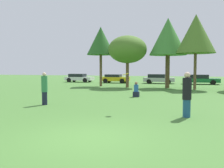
# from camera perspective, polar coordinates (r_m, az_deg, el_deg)

# --- Properties ---
(ground_plane) EXTENTS (120.00, 120.00, 0.00)m
(ground_plane) POSITION_cam_1_polar(r_m,az_deg,el_deg) (7.38, -5.46, -12.49)
(ground_plane) COLOR #477A33
(person_thrower) EXTENTS (0.34, 0.34, 1.84)m
(person_thrower) POSITION_cam_1_polar(r_m,az_deg,el_deg) (14.16, -15.62, -1.02)
(person_thrower) COLOR #191E33
(person_thrower) RESTS_ON ground
(person_catcher) EXTENTS (0.37, 0.37, 1.91)m
(person_catcher) POSITION_cam_1_polar(r_m,az_deg,el_deg) (10.63, 17.22, -2.37)
(person_catcher) COLOR navy
(person_catcher) RESTS_ON ground
(frisbee) EXTENTS (0.28, 0.28, 0.10)m
(frisbee) POSITION_cam_1_polar(r_m,az_deg,el_deg) (11.20, 3.17, 2.33)
(frisbee) COLOR yellow
(bystander_sitting) EXTENTS (0.43, 0.36, 1.10)m
(bystander_sitting) POSITION_cam_1_polar(r_m,az_deg,el_deg) (17.64, 5.71, -1.56)
(bystander_sitting) COLOR #191E33
(bystander_sitting) RESTS_ON ground
(tree_0) EXTENTS (3.20, 3.20, 6.83)m
(tree_0) POSITION_cam_1_polar(r_m,az_deg,el_deg) (28.27, -2.67, 10.05)
(tree_0) COLOR brown
(tree_0) RESTS_ON ground
(tree_1) EXTENTS (4.16, 4.16, 5.59)m
(tree_1) POSITION_cam_1_polar(r_m,az_deg,el_deg) (26.41, 3.67, 8.09)
(tree_1) COLOR brown
(tree_1) RESTS_ON ground
(tree_2) EXTENTS (3.88, 3.88, 7.34)m
(tree_2) POSITION_cam_1_polar(r_m,az_deg,el_deg) (26.50, 13.04, 10.73)
(tree_2) COLOR brown
(tree_2) RESTS_ON ground
(tree_3) EXTENTS (3.76, 3.76, 7.28)m
(tree_3) POSITION_cam_1_polar(r_m,az_deg,el_deg) (25.20, 19.13, 11.07)
(tree_3) COLOR brown
(tree_3) RESTS_ON ground
(parked_car_white) EXTENTS (4.25, 2.01, 1.26)m
(parked_car_white) POSITION_cam_1_polar(r_m,az_deg,el_deg) (37.26, -7.82, 1.49)
(parked_car_white) COLOR silver
(parked_car_white) RESTS_ON ground
(parked_car_yellow) EXTENTS (3.92, 1.95, 1.22)m
(parked_car_yellow) POSITION_cam_1_polar(r_m,az_deg,el_deg) (34.66, 0.68, 1.35)
(parked_car_yellow) COLOR gold
(parked_car_yellow) RESTS_ON ground
(parked_car_silver) EXTENTS (4.19, 1.90, 1.28)m
(parked_car_silver) POSITION_cam_1_polar(r_m,az_deg,el_deg) (33.93, 10.89, 1.25)
(parked_car_silver) COLOR #B2B2B7
(parked_car_silver) RESTS_ON ground
(parked_car_green) EXTENTS (4.60, 2.05, 1.26)m
(parked_car_green) POSITION_cam_1_polar(r_m,az_deg,el_deg) (33.75, 20.02, 1.07)
(parked_car_green) COLOR #196633
(parked_car_green) RESTS_ON ground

